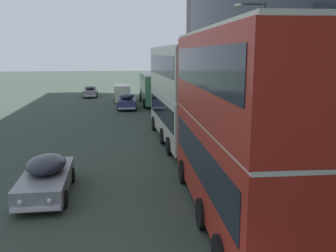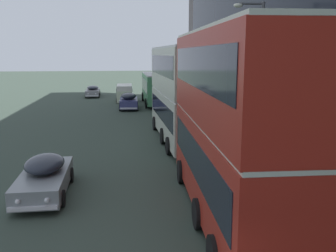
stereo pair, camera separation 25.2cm
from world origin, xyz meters
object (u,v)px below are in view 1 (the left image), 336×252
(sedan_oncoming_rear, at_px, (90,91))
(transit_bus_kerbside_front, at_px, (153,87))
(vw_van, at_px, (122,92))
(transit_bus_kerbside_rear, at_px, (179,91))
(sedan_lead_mid, at_px, (127,101))
(transit_bus_kerbside_far, at_px, (236,120))
(sedan_trailing_near, at_px, (46,176))
(street_lamp, at_px, (258,74))

(sedan_oncoming_rear, bearing_deg, transit_bus_kerbside_front, -48.51)
(transit_bus_kerbside_front, bearing_deg, sedan_oncoming_rear, 131.49)
(sedan_oncoming_rear, xyz_separation_m, vw_van, (4.11, -5.66, 0.38))
(transit_bus_kerbside_rear, bearing_deg, transit_bus_kerbside_front, 89.95)
(sedan_lead_mid, bearing_deg, sedan_oncoming_rear, 110.81)
(sedan_oncoming_rear, bearing_deg, sedan_lead_mid, -69.19)
(transit_bus_kerbside_rear, distance_m, sedan_oncoming_rear, 27.57)
(transit_bus_kerbside_front, xyz_separation_m, sedan_oncoming_rear, (-7.50, 8.48, -1.23))
(transit_bus_kerbside_front, height_order, transit_bus_kerbside_far, transit_bus_kerbside_far)
(sedan_trailing_near, distance_m, street_lamp, 10.66)
(transit_bus_kerbside_far, height_order, sedan_trailing_near, transit_bus_kerbside_far)
(transit_bus_kerbside_far, bearing_deg, vw_van, 95.92)
(transit_bus_kerbside_far, bearing_deg, sedan_trailing_near, 156.21)
(sedan_lead_mid, bearing_deg, transit_bus_kerbside_front, 47.61)
(transit_bus_kerbside_front, distance_m, vw_van, 4.49)
(sedan_oncoming_rear, distance_m, vw_van, 7.01)
(transit_bus_kerbside_front, xyz_separation_m, sedan_lead_mid, (-3.02, -3.31, -1.13))
(vw_van, bearing_deg, transit_bus_kerbside_rear, -80.77)
(sedan_trailing_near, bearing_deg, sedan_lead_mid, 80.81)
(transit_bus_kerbside_front, relative_size, transit_bus_kerbside_far, 0.86)
(transit_bus_kerbside_rear, bearing_deg, sedan_lead_mid, 101.61)
(transit_bus_kerbside_front, distance_m, sedan_lead_mid, 4.62)
(transit_bus_kerbside_far, xyz_separation_m, sedan_lead_mid, (-2.99, 26.25, -2.59))
(transit_bus_kerbside_rear, bearing_deg, sedan_trailing_near, -128.02)
(transit_bus_kerbside_front, bearing_deg, street_lamp, -83.34)
(transit_bus_kerbside_far, distance_m, street_lamp, 6.38)
(sedan_trailing_near, bearing_deg, transit_bus_kerbside_front, 75.68)
(sedan_trailing_near, xyz_separation_m, street_lamp, (9.59, 2.61, 3.86))
(transit_bus_kerbside_rear, bearing_deg, transit_bus_kerbside_far, -90.08)
(transit_bus_kerbside_rear, height_order, sedan_trailing_near, transit_bus_kerbside_rear)
(street_lamp, bearing_deg, sedan_trailing_near, -164.78)
(transit_bus_kerbside_far, relative_size, vw_van, 2.33)
(transit_bus_kerbside_front, xyz_separation_m, transit_bus_kerbside_far, (-0.03, -29.56, 1.46))
(transit_bus_kerbside_front, bearing_deg, vw_van, 140.22)
(transit_bus_kerbside_front, height_order, vw_van, transit_bus_kerbside_front)
(transit_bus_kerbside_far, height_order, sedan_lead_mid, transit_bus_kerbside_far)
(transit_bus_kerbside_far, bearing_deg, transit_bus_kerbside_rear, 89.92)
(transit_bus_kerbside_front, distance_m, sedan_trailing_near, 27.47)
(transit_bus_kerbside_rear, relative_size, vw_van, 2.36)
(vw_van, bearing_deg, sedan_lead_mid, -86.57)
(vw_van, bearing_deg, sedan_trailing_near, -96.59)
(transit_bus_kerbside_front, relative_size, street_lamp, 1.19)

